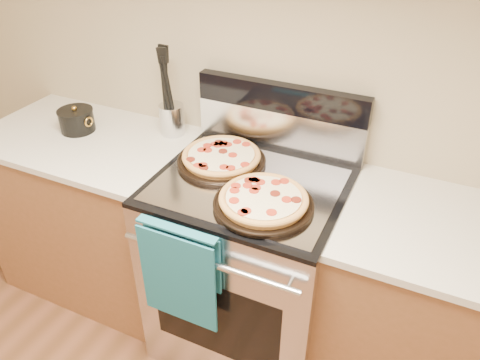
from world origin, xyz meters
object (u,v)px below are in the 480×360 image
at_px(range_body, 250,267).
at_px(pepperoni_pizza_back, 221,158).
at_px(saucepan, 77,121).
at_px(pepperoni_pizza_front, 264,201).
at_px(utensil_crock, 172,119).

height_order(range_body, pepperoni_pizza_back, pepperoni_pizza_back).
xyz_separation_m(range_body, saucepan, (-0.94, 0.07, 0.51)).
xyz_separation_m(range_body, pepperoni_pizza_front, (0.11, -0.14, 0.50)).
bearing_deg(pepperoni_pizza_back, pepperoni_pizza_front, -36.92).
distance_m(range_body, utensil_crock, 0.78).
bearing_deg(range_body, saucepan, 175.80).
relative_size(pepperoni_pizza_front, utensil_crock, 2.53).
relative_size(pepperoni_pizza_back, utensil_crock, 2.55).
relative_size(utensil_crock, saucepan, 0.90).
xyz_separation_m(range_body, utensil_crock, (-0.51, 0.24, 0.53)).
xyz_separation_m(pepperoni_pizza_back, saucepan, (-0.78, -0.00, 0.01)).
relative_size(pepperoni_pizza_back, pepperoni_pizza_front, 1.01).
xyz_separation_m(pepperoni_pizza_front, utensil_crock, (-0.63, 0.38, 0.03)).
xyz_separation_m(utensil_crock, saucepan, (-0.43, -0.17, -0.02)).
relative_size(range_body, pepperoni_pizza_back, 2.43).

